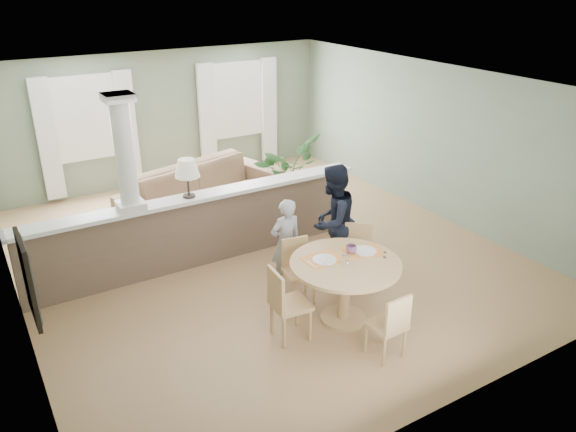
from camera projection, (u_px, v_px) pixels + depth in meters
ground at (261, 253)px, 8.94m from camera, size 8.00×8.00×0.00m
room_shell at (237, 133)px, 8.69m from camera, size 7.02×8.02×2.71m
pony_wall at (195, 221)px, 8.35m from camera, size 5.32×0.38×2.70m
sofa at (204, 192)px, 10.17m from camera, size 3.29×1.98×0.90m
houseplant at (287, 174)px, 10.33m from camera, size 1.66×1.63×1.39m
dining_table at (345, 274)px, 6.98m from camera, size 1.38×1.38×0.94m
chair_far_boy at (297, 267)px, 7.54m from camera, size 0.45×0.45×0.86m
chair_far_man at (357, 253)px, 7.87m from camera, size 0.57×0.57×0.90m
chair_near at (391, 324)px, 6.34m from camera, size 0.40×0.40×0.85m
chair_side at (285, 301)px, 6.66m from camera, size 0.46×0.46×0.95m
child_person at (286, 243)px, 7.81m from camera, size 0.48×0.32×1.30m
man_person at (332, 221)px, 8.00m from camera, size 1.00×0.91×1.69m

